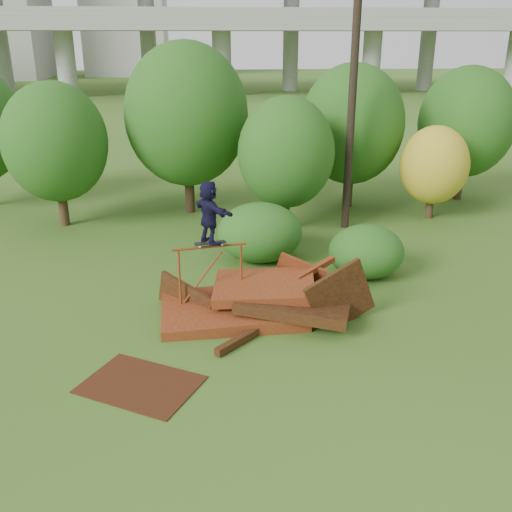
{
  "coord_description": "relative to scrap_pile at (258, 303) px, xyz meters",
  "views": [
    {
      "loc": [
        -1.88,
        -10.98,
        6.61
      ],
      "look_at": [
        -0.8,
        2.0,
        1.6
      ],
      "focal_mm": 40.0,
      "sensor_mm": 36.0,
      "label": 1
    }
  ],
  "objects": [
    {
      "name": "skateboard",
      "position": [
        -1.16,
        0.37,
        1.51
      ],
      "size": [
        0.81,
        0.35,
        0.08
      ],
      "rotation": [
        0.0,
        0.0,
        0.19
      ],
      "color": "black",
      "rests_on": "grind_rail"
    },
    {
      "name": "tree_3",
      "position": [
        4.61,
        9.79,
        2.98
      ],
      "size": [
        4.13,
        4.13,
        5.74
      ],
      "color": "black",
      "rests_on": "ground"
    },
    {
      "name": "shrub_left",
      "position": [
        0.39,
        3.9,
        0.55
      ],
      "size": [
        2.66,
        2.46,
        1.84
      ],
      "primitive_type": "ellipsoid",
      "color": "#204E14",
      "rests_on": "ground"
    },
    {
      "name": "tree_2",
      "position": [
        1.58,
        6.86,
        2.46
      ],
      "size": [
        3.4,
        3.4,
        4.79
      ],
      "color": "black",
      "rests_on": "ground"
    },
    {
      "name": "tree_5",
      "position": [
        9.63,
        10.45,
        2.92
      ],
      "size": [
        3.97,
        3.97,
        5.58
      ],
      "color": "black",
      "rests_on": "ground"
    },
    {
      "name": "grind_rail",
      "position": [
        -1.17,
        0.36,
        0.85
      ],
      "size": [
        1.85,
        0.41,
        1.81
      ],
      "color": "brown",
      "rests_on": "ground"
    },
    {
      "name": "utility_pole",
      "position": [
        3.85,
        6.98,
        5.21
      ],
      "size": [
        1.4,
        0.28,
        11.01
      ],
      "color": "black",
      "rests_on": "ground"
    },
    {
      "name": "freeway_overpass",
      "position": [
        0.75,
        61.01,
        9.95
      ],
      "size": [
        160.0,
        15.0,
        13.7
      ],
      "color": "gray",
      "rests_on": "ground"
    },
    {
      "name": "shrub_right",
      "position": [
        3.36,
        2.32,
        0.41
      ],
      "size": [
        2.2,
        2.02,
        1.56
      ],
      "primitive_type": "ellipsoid",
      "color": "#204E14",
      "rests_on": "ground"
    },
    {
      "name": "tree_1",
      "position": [
        -1.93,
        9.44,
        3.48
      ],
      "size": [
        4.72,
        4.72,
        6.56
      ],
      "color": "black",
      "rests_on": "ground"
    },
    {
      "name": "ground",
      "position": [
        0.75,
        -1.9,
        -0.37
      ],
      "size": [
        240.0,
        240.0,
        0.0
      ],
      "primitive_type": "plane",
      "color": "#2D5116",
      "rests_on": "ground"
    },
    {
      "name": "flat_plate",
      "position": [
        -2.65,
        -2.86,
        -0.35
      ],
      "size": [
        2.75,
        2.5,
        0.03
      ],
      "primitive_type": "cube",
      "rotation": [
        0.0,
        0.0,
        -0.5
      ],
      "color": "#3A1B0C",
      "rests_on": "ground"
    },
    {
      "name": "tree_0",
      "position": [
        -6.59,
        8.09,
        2.73
      ],
      "size": [
        3.72,
        3.72,
        5.24
      ],
      "color": "black",
      "rests_on": "ground"
    },
    {
      "name": "scrap_pile",
      "position": [
        0.0,
        0.0,
        0.0
      ],
      "size": [
        5.52,
        3.46,
        1.97
      ],
      "color": "#4D180D",
      "rests_on": "ground"
    },
    {
      "name": "tree_4",
      "position": [
        7.39,
        7.86,
        1.71
      ],
      "size": [
        2.58,
        2.58,
        3.57
      ],
      "color": "black",
      "rests_on": "ground"
    },
    {
      "name": "skater",
      "position": [
        -1.16,
        0.37,
        2.3
      ],
      "size": [
        1.17,
        1.45,
        1.55
      ],
      "primitive_type": "imported",
      "rotation": [
        0.0,
        0.0,
        2.16
      ],
      "color": "black",
      "rests_on": "skateboard"
    }
  ]
}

